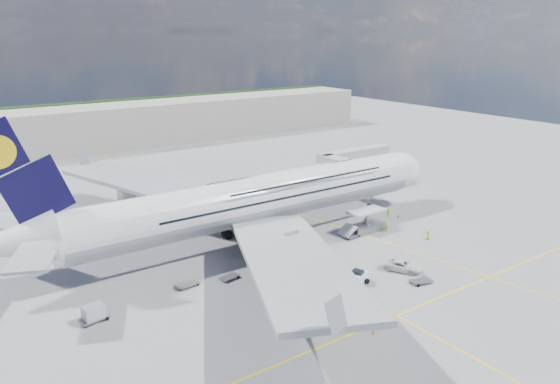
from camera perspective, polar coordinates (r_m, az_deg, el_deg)
ground at (r=80.69m, az=1.59°, el=-7.10°), size 300.00×300.00×0.00m
taxi_line_main at (r=80.68m, az=1.59°, el=-7.10°), size 0.25×220.00×0.01m
taxi_line_cross at (r=67.43m, az=12.07°, el=-12.50°), size 120.00×0.25×0.01m
taxi_line_diag at (r=96.09m, az=4.71°, el=-3.20°), size 14.16×99.06×0.01m
airliner at (r=86.14m, az=-2.22°, el=-0.68°), size 77.26×79.15×23.71m
jet_bridge at (r=112.11m, az=7.43°, el=3.23°), size 18.80×12.10×8.50m
cargo_loader at (r=92.52m, az=8.90°, el=-3.31°), size 8.53×3.20×3.67m
terminal at (r=162.51m, az=-19.01°, el=6.28°), size 180.00×16.00×12.00m
tree_line at (r=218.11m, az=-12.30°, el=8.66°), size 160.00×6.00×8.00m
dolly_row_a at (r=73.67m, az=-9.67°, el=-9.45°), size 3.14×1.86×0.44m
dolly_row_b at (r=75.12m, az=-1.01°, el=-8.17°), size 3.10×2.46×1.74m
dolly_row_c at (r=74.96m, az=-5.33°, el=-8.84°), size 2.87×1.86×0.39m
dolly_back at (r=67.81m, az=-18.90°, el=-11.87°), size 3.37×2.10×2.01m
dolly_nose_far at (r=75.89m, az=14.52°, el=-8.97°), size 3.21×2.21×0.43m
dolly_nose_near at (r=89.66m, az=7.50°, el=-4.54°), size 3.04×1.99×0.41m
baggage_tug at (r=73.69m, az=8.11°, el=-8.90°), size 3.54×2.65×2.01m
catering_truck_inner at (r=93.75m, az=-8.39°, el=-2.71°), size 6.59×3.93×3.68m
catering_truck_outer at (r=105.95m, az=-14.81°, el=-0.76°), size 6.94×3.21×4.02m
service_van at (r=78.81m, az=12.68°, el=-7.53°), size 4.71×5.83×1.48m
crew_nose at (r=93.21m, az=11.11°, el=-3.47°), size 0.84×0.75×1.92m
crew_loader at (r=99.92m, az=11.29°, el=-2.15°), size 1.11×1.09×1.81m
crew_wing at (r=76.36m, az=-2.47°, el=-7.88°), size 0.66×1.01×1.59m
crew_van at (r=91.08m, az=15.19°, el=-4.36°), size 0.79×0.89×1.53m
crew_tug at (r=67.33m, az=5.68°, el=-11.30°), size 1.31×0.82×1.95m
cone_nose at (r=100.65m, az=12.27°, el=-2.46°), size 0.42×0.42×0.54m
cone_wing_left_inner at (r=96.57m, az=-9.94°, el=-3.14°), size 0.42×0.42×0.54m
cone_wing_left_outer at (r=106.36m, az=-12.59°, el=-1.45°), size 0.40×0.40×0.51m
cone_wing_right_inner at (r=70.05m, az=-0.49°, el=-10.69°), size 0.47×0.47×0.59m
cone_wing_right_outer at (r=63.24m, az=9.72°, el=-14.21°), size 0.39×0.39×0.49m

